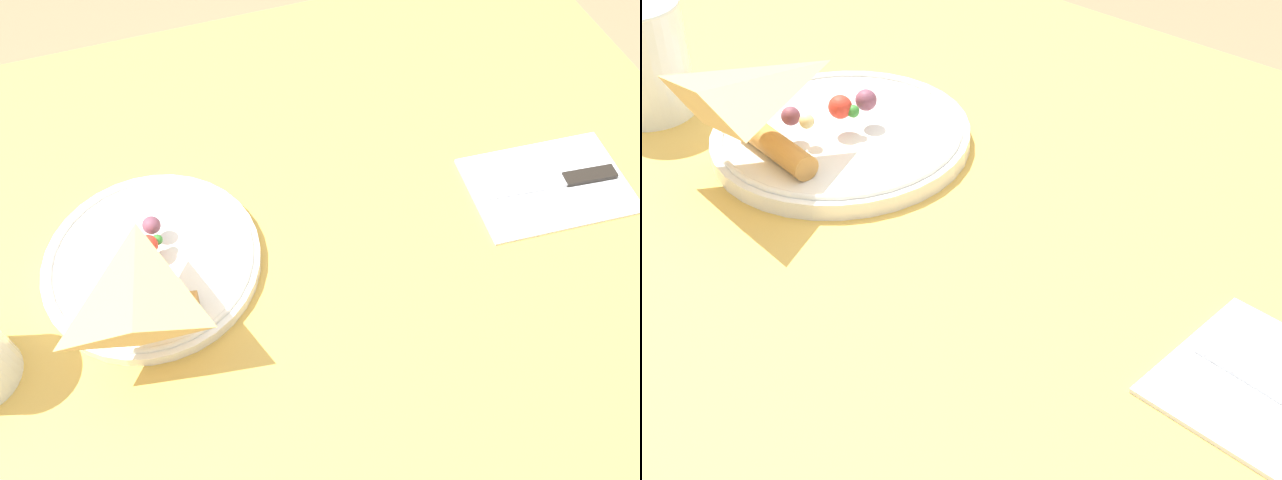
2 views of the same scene
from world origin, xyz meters
TOP-DOWN VIEW (x-y plane):
  - dining_table at (0.00, 0.00)m, footprint 1.19×0.82m
  - plate_pizza at (0.13, 0.01)m, footprint 0.24×0.24m
  - milk_glass at (0.32, 0.07)m, footprint 0.09×0.09m

SIDE VIEW (x-z plane):
  - dining_table at x=0.00m, z-range 0.28..1.05m
  - plate_pizza at x=0.13m, z-range 0.76..0.81m
  - milk_glass at x=0.32m, z-range 0.77..0.88m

